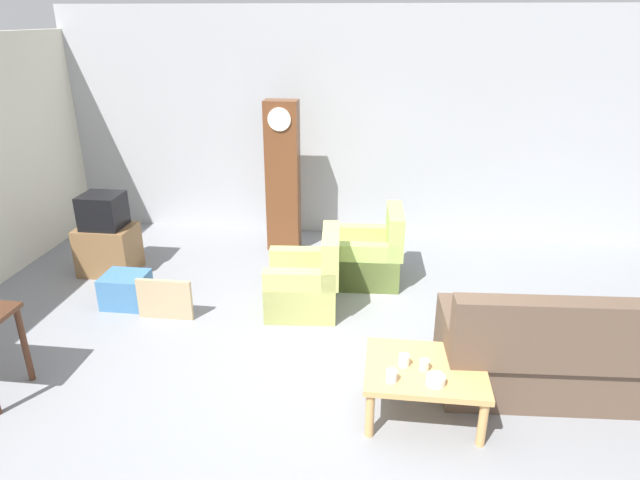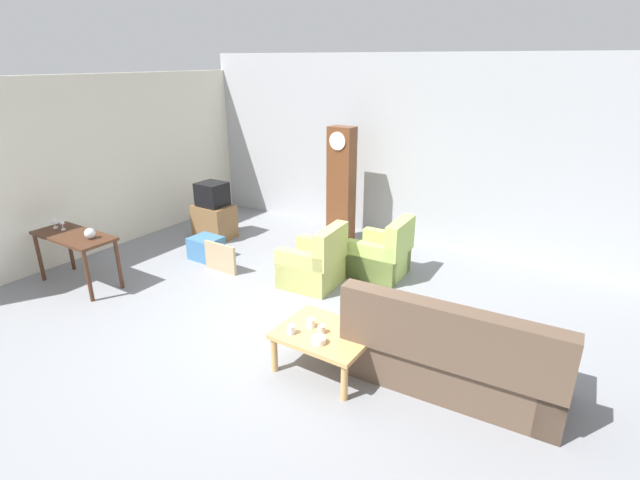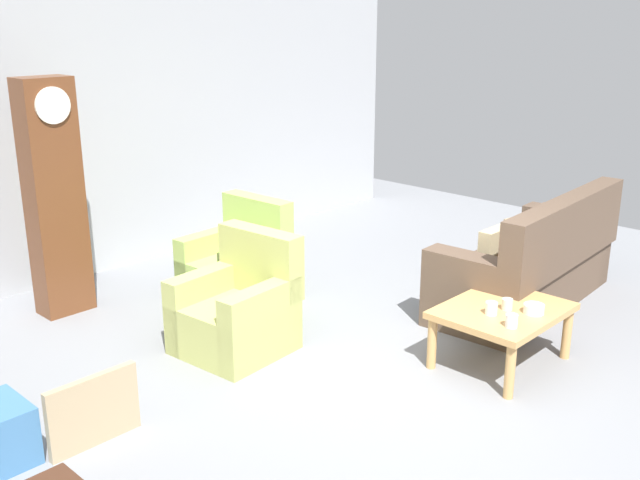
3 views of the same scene
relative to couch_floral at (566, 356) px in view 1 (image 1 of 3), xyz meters
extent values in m
plane|color=gray|center=(-2.09, 0.06, -0.36)|extent=(10.40, 10.40, 0.00)
cube|color=#ADAFB5|center=(-2.09, 3.66, 1.24)|extent=(8.40, 0.16, 3.20)
cube|color=brown|center=(0.00, 0.07, -0.14)|extent=(2.15, 0.97, 0.44)
cube|color=brown|center=(0.02, -0.29, 0.38)|extent=(2.11, 0.33, 0.60)
cube|color=brown|center=(-0.93, 0.01, -0.02)|extent=(0.29, 0.85, 0.68)
cube|color=brown|center=(0.47, 0.14, 0.26)|extent=(0.38, 0.19, 0.36)
cube|color=#9E8966|center=(-0.01, 0.12, 0.26)|extent=(0.37, 0.16, 0.36)
cube|color=#C6B284|center=(-0.49, 0.09, 0.26)|extent=(0.36, 0.12, 0.36)
cube|color=#B7BC66|center=(-2.47, 1.18, -0.16)|extent=(0.82, 0.82, 0.40)
cube|color=#B7BC66|center=(-2.15, 1.20, 0.30)|extent=(0.24, 0.77, 0.52)
cube|color=#B7BC66|center=(-2.50, 1.48, -0.06)|extent=(0.77, 0.22, 0.60)
cube|color=#B7BC66|center=(-2.44, 0.88, -0.06)|extent=(0.77, 0.22, 0.60)
cube|color=#ABCB62|center=(-1.79, 2.00, -0.16)|extent=(0.80, 0.80, 0.40)
cube|color=#ABCB62|center=(-1.47, 2.01, 0.30)|extent=(0.22, 0.77, 0.52)
cube|color=#ABCB62|center=(-1.80, 2.30, -0.06)|extent=(0.77, 0.20, 0.60)
cube|color=#ABCB62|center=(-1.77, 1.70, -0.06)|extent=(0.77, 0.20, 0.60)
cube|color=tan|center=(-1.21, -0.43, 0.07)|extent=(0.96, 0.76, 0.05)
cylinder|color=tan|center=(-1.64, -0.76, -0.16)|extent=(0.07, 0.07, 0.40)
cylinder|color=tan|center=(-0.79, -0.76, -0.16)|extent=(0.07, 0.07, 0.40)
cylinder|color=tan|center=(-1.64, -0.11, -0.16)|extent=(0.07, 0.07, 0.40)
cylinder|color=tan|center=(-0.79, -0.11, -0.16)|extent=(0.07, 0.07, 0.40)
cylinder|color=#472819|center=(-4.69, -0.41, 0.01)|extent=(0.06, 0.06, 0.73)
cube|color=brown|center=(-2.98, 2.90, 0.67)|extent=(0.44, 0.28, 2.05)
cylinder|color=silver|center=(-2.98, 2.74, 1.47)|extent=(0.30, 0.02, 0.30)
cube|color=brown|center=(-5.04, 1.83, -0.05)|extent=(0.68, 0.52, 0.61)
cube|color=black|center=(-5.04, 1.83, 0.47)|extent=(0.48, 0.44, 0.42)
cube|color=tan|center=(-3.90, 0.79, -0.13)|extent=(0.60, 0.05, 0.45)
cube|color=teal|center=(-4.46, 1.03, -0.17)|extent=(0.48, 0.42, 0.37)
cylinder|color=white|center=(-1.39, -0.44, 0.14)|extent=(0.09, 0.09, 0.09)
cylinder|color=silver|center=(-1.49, -0.66, 0.14)|extent=(0.09, 0.09, 0.09)
cylinder|color=beige|center=(-1.23, -0.47, 0.14)|extent=(0.08, 0.08, 0.08)
cylinder|color=white|center=(-1.15, -0.65, 0.13)|extent=(0.15, 0.15, 0.07)
camera|label=1|loc=(-1.60, -4.21, 2.70)|focal=31.00mm
camera|label=2|loc=(1.05, -4.04, 2.75)|focal=26.62mm
camera|label=3|loc=(-5.79, -2.94, 2.19)|focal=41.13mm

